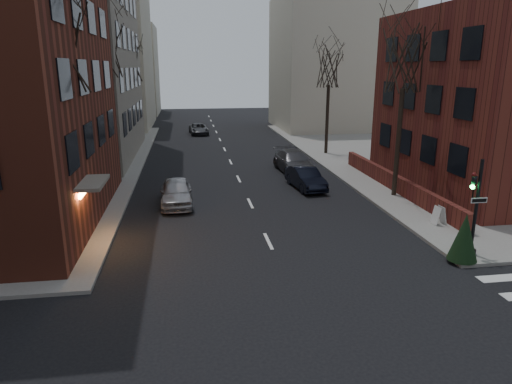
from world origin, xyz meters
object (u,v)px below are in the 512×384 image
(streetlamp_near, at_px, (109,124))
(sandwich_board, at_px, (439,215))
(evergreen_shrub, at_px, (464,237))
(tree_right_a, at_px, (405,60))
(tree_left_a, at_px, (55,47))
(tree_left_c, at_px, (129,62))
(tree_left_b, at_px, (103,47))
(car_lane_far, at_px, (199,129))
(car_lane_silver, at_px, (176,192))
(traffic_signal, at_px, (474,214))
(parked_sedan, at_px, (306,178))
(tree_right_b, at_px, (329,67))
(streetlamp_far, at_px, (140,101))
(car_lane_gray, at_px, (294,162))

(streetlamp_near, xyz_separation_m, sandwich_board, (16.85, -9.36, -3.63))
(evergreen_shrub, bearing_deg, tree_right_a, 81.03)
(sandwich_board, bearing_deg, tree_left_a, 172.35)
(tree_left_c, xyz_separation_m, evergreen_shrub, (16.10, -31.50, -6.91))
(tree_left_b, relative_size, car_lane_far, 2.43)
(car_lane_silver, bearing_deg, streetlamp_near, 135.89)
(tree_left_a, bearing_deg, evergreen_shrub, -18.86)
(traffic_signal, distance_m, tree_right_a, 10.92)
(evergreen_shrub, bearing_deg, sandwich_board, 72.01)
(tree_right_a, bearing_deg, sandwich_board, -91.65)
(parked_sedan, bearing_deg, streetlamp_near, 167.62)
(tree_right_b, height_order, streetlamp_far, tree_right_b)
(streetlamp_far, relative_size, sandwich_board, 6.86)
(tree_right_b, distance_m, parked_sedan, 14.04)
(traffic_signal, xyz_separation_m, tree_left_c, (-16.74, 31.01, 6.12))
(tree_right_a, relative_size, streetlamp_near, 1.55)
(parked_sedan, distance_m, car_lane_far, 26.41)
(evergreen_shrub, bearing_deg, tree_left_c, 117.07)
(car_lane_far, bearing_deg, streetlamp_near, -108.10)
(tree_right_b, relative_size, car_lane_silver, 2.07)
(tree_left_b, height_order, tree_left_c, tree_left_b)
(tree_right_a, height_order, streetlamp_far, tree_right_a)
(traffic_signal, bearing_deg, streetlamp_near, 141.13)
(tree_left_c, bearing_deg, traffic_signal, -61.64)
(streetlamp_near, bearing_deg, traffic_signal, -38.87)
(tree_left_c, distance_m, car_lane_silver, 23.31)
(tree_left_b, bearing_deg, tree_left_c, 90.00)
(evergreen_shrub, bearing_deg, tree_left_b, 132.61)
(tree_right_b, distance_m, streetlamp_far, 20.01)
(car_lane_gray, relative_size, car_lane_far, 1.21)
(tree_left_c, distance_m, streetlamp_far, 4.33)
(car_lane_far, bearing_deg, streetlamp_far, -147.97)
(tree_right_a, relative_size, evergreen_shrub, 5.03)
(traffic_signal, bearing_deg, tree_left_b, 134.54)
(streetlamp_near, xyz_separation_m, car_lane_silver, (4.00, -3.67, -3.48))
(streetlamp_near, bearing_deg, car_lane_silver, -42.54)
(car_lane_gray, distance_m, car_lane_far, 21.81)
(tree_right_a, distance_m, evergreen_shrub, 11.84)
(tree_left_a, bearing_deg, streetlamp_near, 85.71)
(tree_right_b, distance_m, car_lane_gray, 10.35)
(tree_left_a, xyz_separation_m, streetlamp_near, (0.60, 8.00, -4.23))
(tree_left_a, bearing_deg, parked_sedan, 27.81)
(parked_sedan, bearing_deg, car_lane_far, 96.89)
(tree_right_b, xyz_separation_m, car_lane_gray, (-4.46, -6.39, -6.80))
(evergreen_shrub, bearing_deg, streetlamp_far, 114.83)
(streetlamp_far, bearing_deg, car_lane_far, 36.18)
(streetlamp_far, bearing_deg, tree_right_a, -54.69)
(streetlamp_near, height_order, car_lane_gray, streetlamp_near)
(tree_right_a, xyz_separation_m, sandwich_board, (-0.15, -5.36, -7.42))
(car_lane_far, bearing_deg, tree_left_c, -140.16)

